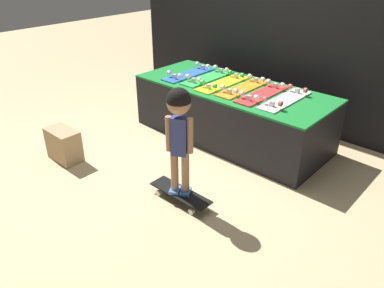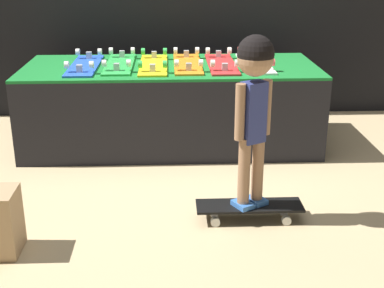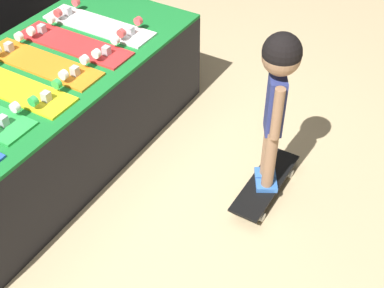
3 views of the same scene
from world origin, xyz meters
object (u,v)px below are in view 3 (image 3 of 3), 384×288
skateboard_white_on_rack (98,24)px  skateboard_on_floor (265,184)px  skateboard_yellow_on_rack (12,86)px  skateboard_red_on_rack (74,43)px  child (278,86)px  skateboard_orange_on_rack (42,62)px

skateboard_white_on_rack → skateboard_on_floor: bearing=-99.2°
skateboard_yellow_on_rack → skateboard_on_floor: (0.56, -1.28, -0.57)m
skateboard_white_on_rack → skateboard_on_floor: 1.43m
skateboard_yellow_on_rack → skateboard_white_on_rack: 0.77m
skateboard_yellow_on_rack → skateboard_on_floor: size_ratio=1.24×
skateboard_red_on_rack → child: (0.05, -1.29, 0.12)m
skateboard_yellow_on_rack → skateboard_orange_on_rack: 0.26m
skateboard_red_on_rack → skateboard_yellow_on_rack: bearing=-178.9°
skateboard_yellow_on_rack → child: 1.40m
skateboard_white_on_rack → skateboard_on_floor: size_ratio=1.24×
child → skateboard_white_on_rack: bearing=51.2°
skateboard_on_floor → child: size_ratio=0.63×
skateboard_orange_on_rack → skateboard_white_on_rack: 0.51m
skateboard_yellow_on_rack → skateboard_on_floor: bearing=-66.3°
skateboard_orange_on_rack → child: 1.34m
skateboard_orange_on_rack → skateboard_on_floor: bearing=-76.9°
skateboard_yellow_on_rack → child: (0.56, -1.28, 0.12)m
skateboard_white_on_rack → skateboard_yellow_on_rack: bearing=-178.1°
child → skateboard_orange_on_rack: bearing=73.5°
skateboard_red_on_rack → skateboard_white_on_rack: 0.26m
skateboard_yellow_on_rack → skateboard_red_on_rack: 0.51m
skateboard_yellow_on_rack → skateboard_orange_on_rack: size_ratio=1.00×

